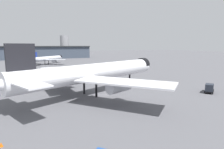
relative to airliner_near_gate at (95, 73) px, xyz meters
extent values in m
plane|color=#56565B|center=(2.02, -1.85, -6.94)|extent=(900.00, 900.00, 0.00)
cylinder|color=white|center=(0.45, 0.15, 0.13)|extent=(52.94, 22.15, 5.43)
cone|color=white|center=(26.07, 8.65, 0.13)|extent=(7.35, 6.93, 5.32)
cone|color=white|center=(-25.17, -8.35, 0.13)|extent=(8.33, 7.12, 5.16)
cylinder|color=black|center=(25.04, 8.30, 0.53)|extent=(4.05, 5.98, 5.49)
cube|color=white|center=(-8.17, 12.95, -0.55)|extent=(8.79, 24.34, 0.43)
cylinder|color=#B7BAC1|center=(-6.02, 10.59, -2.35)|extent=(8.11, 5.22, 2.99)
cube|color=white|center=(1.19, -15.26, -0.55)|extent=(21.35, 24.68, 0.43)
cylinder|color=#B7BAC1|center=(1.50, -12.09, -2.35)|extent=(8.11, 5.22, 2.99)
cube|color=black|center=(-21.07, -6.99, 4.47)|extent=(6.32, 2.56, 8.69)
cube|color=white|center=(-24.05, -1.43, 0.67)|extent=(7.67, 10.75, 0.33)
cube|color=white|center=(-20.14, -13.23, 0.67)|extent=(7.67, 10.75, 0.33)
cylinder|color=black|center=(16.85, 5.59, -4.76)|extent=(0.65, 0.65, 4.35)
cylinder|color=black|center=(-3.01, 2.01, -4.76)|extent=(0.65, 0.65, 4.35)
cylinder|color=black|center=(-1.21, -3.41, -4.76)|extent=(0.65, 0.65, 4.35)
cylinder|color=silver|center=(5.64, 108.78, -2.30)|extent=(28.35, 24.98, 3.57)
cone|color=silver|center=(18.66, 119.91, -2.30)|extent=(5.25, 5.21, 3.50)
cone|color=silver|center=(-7.38, 97.65, -2.30)|extent=(5.73, 5.59, 3.39)
cylinder|color=black|center=(18.11, 119.45, -2.03)|extent=(3.56, 3.78, 3.60)
cube|color=silver|center=(-2.53, 114.28, -2.74)|extent=(10.97, 16.34, 0.29)
cylinder|color=#B7BAC1|center=(-0.71, 113.41, -3.92)|extent=(4.92, 4.61, 1.96)
cube|color=silver|center=(9.80, 99.86, -2.74)|extent=(16.01, 12.72, 0.29)
cylinder|color=#B7BAC1|center=(9.23, 101.80, -3.92)|extent=(4.92, 4.61, 1.96)
cube|color=navy|center=(-5.29, 99.43, 0.56)|extent=(3.36, 2.94, 5.71)
cube|color=silver|center=(-8.40, 102.01, -1.94)|extent=(6.35, 6.69, 0.21)
cube|color=silver|center=(-3.23, 95.97, -1.94)|extent=(6.35, 6.69, 0.21)
cylinder|color=black|center=(13.97, 115.91, -5.51)|extent=(0.43, 0.43, 2.85)
cylinder|color=black|center=(3.12, 109.09, -5.51)|extent=(0.43, 0.43, 2.85)
cylinder|color=black|center=(5.56, 106.25, -5.51)|extent=(0.43, 0.43, 2.85)
cube|color=#3D4756|center=(-29.05, 185.08, -0.18)|extent=(193.46, 35.37, 13.51)
cube|color=#232628|center=(-29.05, 185.08, 7.17)|extent=(193.56, 38.25, 1.20)
cylinder|color=#939399|center=(39.84, 182.76, 6.71)|extent=(10.41, 10.41, 27.29)
cube|color=black|center=(33.54, -16.25, -6.31)|extent=(5.90, 4.78, 0.35)
cube|color=#232833|center=(34.96, -15.40, -5.34)|extent=(3.07, 3.10, 1.60)
cube|color=#1E2D38|center=(35.81, -14.90, -5.02)|extent=(1.05, 1.70, 0.80)
cube|color=#232833|center=(32.69, -16.75, -5.04)|extent=(4.01, 3.66, 2.20)
cylinder|color=black|center=(34.61, -14.27, -6.49)|extent=(0.92, 0.70, 0.90)
cylinder|color=black|center=(35.78, -16.25, -6.49)|extent=(0.92, 0.70, 0.90)
cylinder|color=black|center=(31.30, -16.24, -6.49)|extent=(0.92, 0.70, 0.90)
cylinder|color=black|center=(32.47, -18.22, -6.49)|extent=(0.92, 0.70, 0.90)
cone|color=#F2600C|center=(-25.54, -21.97, -6.59)|extent=(0.56, 0.56, 0.70)
cone|color=#F2600C|center=(-24.44, 23.21, -6.55)|extent=(0.61, 0.61, 0.77)
camera|label=1|loc=(-23.73, -53.71, 8.39)|focal=30.34mm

